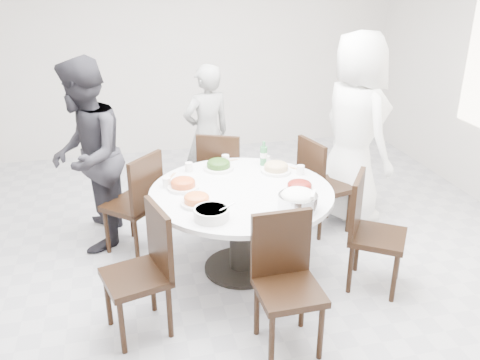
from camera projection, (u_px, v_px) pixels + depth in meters
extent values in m
cube|color=#B2B2B7|center=(226.00, 258.00, 4.58)|extent=(6.00, 6.00, 0.01)
cube|color=silver|center=(178.00, 49.00, 6.70)|extent=(6.00, 0.01, 2.80)
cylinder|color=white|center=(241.00, 231.00, 4.28)|extent=(1.50, 1.50, 0.75)
cube|color=black|center=(326.00, 185.00, 4.91)|extent=(0.51, 0.51, 0.95)
cube|color=black|center=(222.00, 175.00, 5.15)|extent=(0.55, 0.55, 0.95)
cube|color=black|center=(132.00, 203.00, 4.55)|extent=(0.59, 0.59, 0.95)
cube|color=black|center=(135.00, 275.00, 3.50)|extent=(0.52, 0.52, 0.95)
cube|color=black|center=(289.00, 288.00, 3.35)|extent=(0.43, 0.43, 0.95)
cube|color=black|center=(378.00, 234.00, 4.02)|extent=(0.58, 0.58, 0.95)
imported|color=white|center=(355.00, 129.00, 4.99)|extent=(0.76, 1.02, 1.89)
imported|color=black|center=(207.00, 134.00, 5.47)|extent=(0.64, 0.52, 1.51)
imported|color=black|center=(87.00, 156.00, 4.50)|extent=(0.74, 0.91, 1.74)
cylinder|color=white|center=(219.00, 166.00, 4.53)|extent=(0.27, 0.27, 0.07)
cylinder|color=white|center=(276.00, 168.00, 4.47)|extent=(0.27, 0.27, 0.07)
cylinder|color=white|center=(183.00, 185.00, 4.14)|extent=(0.26, 0.26, 0.07)
cylinder|color=white|center=(299.00, 188.00, 4.09)|extent=(0.25, 0.25, 0.06)
cylinder|color=white|center=(197.00, 201.00, 3.87)|extent=(0.25, 0.25, 0.06)
cylinder|color=silver|center=(298.00, 203.00, 3.77)|extent=(0.30, 0.30, 0.13)
cylinder|color=white|center=(211.00, 214.00, 3.66)|extent=(0.26, 0.26, 0.08)
cylinder|color=#2F7641|center=(264.00, 153.00, 4.60)|extent=(0.06, 0.06, 0.22)
cylinder|color=white|center=(226.00, 160.00, 4.66)|extent=(0.07, 0.07, 0.08)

